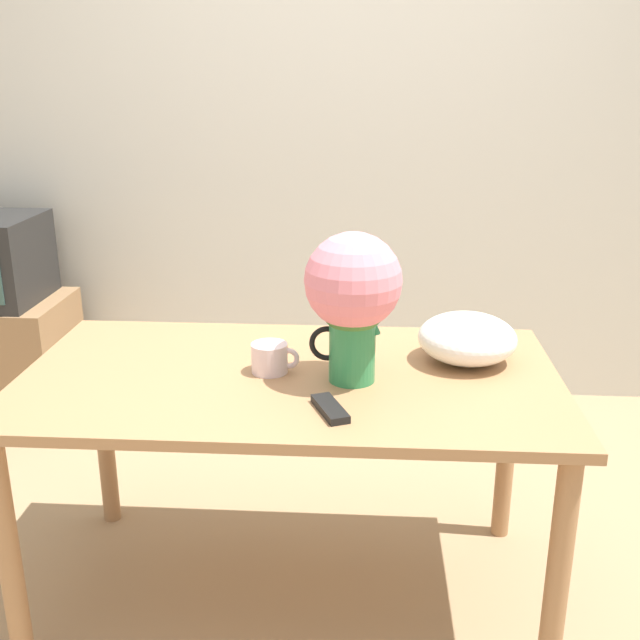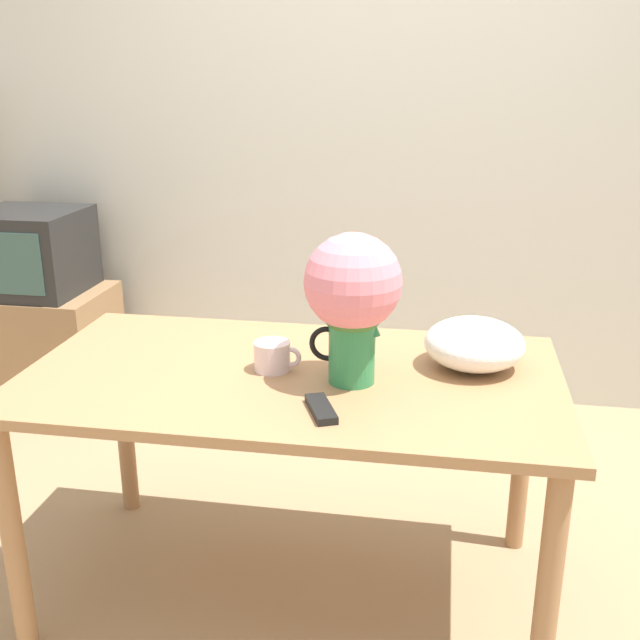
# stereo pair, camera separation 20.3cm
# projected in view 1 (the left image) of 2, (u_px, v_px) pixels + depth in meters

# --- Properties ---
(ground_plane) EXTENTS (12.00, 12.00, 0.00)m
(ground_plane) POSITION_uv_depth(u_px,v_px,m) (327.00, 592.00, 2.36)
(ground_plane) COLOR #9E7F5B
(wall_back) EXTENTS (8.00, 0.05, 2.60)m
(wall_back) POSITION_uv_depth(u_px,v_px,m) (348.00, 130.00, 3.47)
(wall_back) COLOR silver
(wall_back) RESTS_ON ground_plane
(table) EXTENTS (1.53, 0.85, 0.75)m
(table) POSITION_uv_depth(u_px,v_px,m) (290.00, 403.00, 2.16)
(table) COLOR #A3754C
(table) RESTS_ON ground_plane
(flower_vase) EXTENTS (0.26, 0.26, 0.42)m
(flower_vase) POSITION_uv_depth(u_px,v_px,m) (353.00, 293.00, 2.00)
(flower_vase) COLOR #2D844C
(flower_vase) RESTS_ON table
(coffee_mug) EXTENTS (0.14, 0.10, 0.09)m
(coffee_mug) POSITION_uv_depth(u_px,v_px,m) (270.00, 359.00, 2.12)
(coffee_mug) COLOR silver
(coffee_mug) RESTS_ON table
(white_bowl) EXTENTS (0.29, 0.29, 0.14)m
(white_bowl) POSITION_uv_depth(u_px,v_px,m) (467.00, 338.00, 2.19)
(white_bowl) COLOR white
(white_bowl) RESTS_ON table
(remote_control) EXTENTS (0.11, 0.16, 0.02)m
(remote_control) POSITION_uv_depth(u_px,v_px,m) (330.00, 409.00, 1.88)
(remote_control) COLOR black
(remote_control) RESTS_ON table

